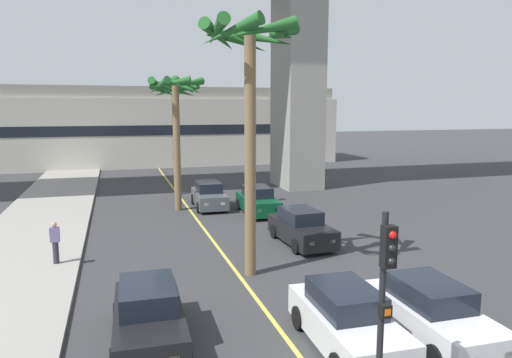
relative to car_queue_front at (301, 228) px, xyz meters
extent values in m
cube|color=#DBCC4C|center=(-3.71, 4.77, -0.72)|extent=(0.14, 56.00, 0.01)
cube|color=gray|center=(5.55, 14.46, 7.74)|extent=(2.80, 4.40, 16.91)
cube|color=beige|center=(-3.71, 32.52, 2.76)|extent=(39.27, 8.00, 6.97)
cube|color=#9C998D|center=(-3.71, 32.52, 6.85)|extent=(38.49, 7.20, 1.20)
cube|color=black|center=(-3.71, 28.50, 3.11)|extent=(35.35, 0.04, 1.00)
cube|color=black|center=(0.00, -0.03, -0.14)|extent=(1.83, 4.15, 0.80)
cube|color=black|center=(0.00, 0.12, 0.54)|extent=(1.46, 2.09, 0.60)
cube|color=#F2EDCC|center=(0.53, -2.03, -0.09)|extent=(0.24, 0.09, 0.14)
cube|color=#F2EDCC|center=(-0.40, -2.06, -0.09)|extent=(0.24, 0.09, 0.14)
cylinder|color=black|center=(0.85, -1.28, -0.40)|extent=(0.24, 0.65, 0.64)
cylinder|color=black|center=(-0.77, -1.33, -0.40)|extent=(0.24, 0.65, 0.64)
cylinder|color=black|center=(0.77, 1.26, -0.40)|extent=(0.24, 0.65, 0.64)
cylinder|color=black|center=(-0.85, 1.21, -0.40)|extent=(0.24, 0.65, 0.64)
cube|color=white|center=(-2.41, -8.84, -0.14)|extent=(1.84, 4.15, 0.80)
cube|color=black|center=(-2.41, -8.69, 0.54)|extent=(1.46, 2.10, 0.60)
cylinder|color=black|center=(-1.65, -10.14, -0.40)|extent=(0.24, 0.65, 0.64)
cylinder|color=black|center=(-1.56, -7.60, -0.40)|extent=(0.24, 0.65, 0.64)
cylinder|color=black|center=(-3.18, -7.55, -0.40)|extent=(0.24, 0.65, 0.64)
cube|color=#0C4728|center=(-0.09, 6.30, -0.14)|extent=(1.84, 4.16, 0.80)
cube|color=black|center=(-0.08, 6.45, 0.54)|extent=(1.46, 2.10, 0.60)
cube|color=#F2EDCC|center=(0.31, 4.28, -0.09)|extent=(0.24, 0.09, 0.14)
cube|color=#F2EDCC|center=(-0.63, 4.31, -0.09)|extent=(0.24, 0.09, 0.14)
cylinder|color=black|center=(0.67, 5.01, -0.40)|extent=(0.24, 0.65, 0.64)
cylinder|color=black|center=(-0.94, 5.06, -0.40)|extent=(0.24, 0.65, 0.64)
cylinder|color=black|center=(0.76, 7.55, -0.40)|extent=(0.24, 0.65, 0.64)
cylinder|color=black|center=(-0.85, 7.60, -0.40)|extent=(0.24, 0.65, 0.64)
cube|color=black|center=(-7.18, -7.17, -0.14)|extent=(1.82, 4.15, 0.80)
cube|color=black|center=(-7.17, -7.02, 0.54)|extent=(1.45, 2.09, 0.60)
cube|color=#F2EDCC|center=(-6.77, -9.20, -0.09)|extent=(0.24, 0.09, 0.14)
cylinder|color=black|center=(-6.41, -8.47, -0.40)|extent=(0.24, 0.65, 0.64)
cylinder|color=black|center=(-6.33, -5.93, -0.40)|extent=(0.24, 0.65, 0.64)
cylinder|color=black|center=(-7.95, -5.88, -0.40)|extent=(0.24, 0.65, 0.64)
cube|color=white|center=(-0.11, -9.15, -0.14)|extent=(1.79, 4.14, 0.80)
cube|color=black|center=(-0.11, -9.00, 0.54)|extent=(1.44, 2.08, 0.60)
cube|color=#F2EDCC|center=(0.31, -11.17, -0.09)|extent=(0.24, 0.09, 0.14)
cylinder|color=black|center=(0.66, -10.44, -0.40)|extent=(0.23, 0.64, 0.64)
cylinder|color=black|center=(-0.95, -10.40, -0.40)|extent=(0.23, 0.64, 0.64)
cylinder|color=black|center=(0.72, -7.90, -0.40)|extent=(0.23, 0.64, 0.64)
cylinder|color=black|center=(-0.89, -7.86, -0.40)|extent=(0.23, 0.64, 0.64)
cube|color=#4C5156|center=(-2.46, 8.71, -0.14)|extent=(1.86, 4.16, 0.80)
cube|color=black|center=(-2.45, 8.86, 0.54)|extent=(1.47, 2.10, 0.60)
cube|color=#F2EDCC|center=(-2.07, 6.68, -0.09)|extent=(0.24, 0.09, 0.14)
cube|color=#F2EDCC|center=(-3.00, 6.72, -0.09)|extent=(0.24, 0.09, 0.14)
cylinder|color=black|center=(-1.70, 7.40, -0.40)|extent=(0.24, 0.65, 0.64)
cylinder|color=black|center=(-3.31, 7.47, -0.40)|extent=(0.24, 0.65, 0.64)
cylinder|color=black|center=(-1.60, 9.95, -0.40)|extent=(0.24, 0.65, 0.64)
cylinder|color=black|center=(-3.22, 10.01, -0.40)|extent=(0.24, 0.65, 0.64)
cylinder|color=black|center=(-3.27, -11.69, 1.38)|extent=(0.12, 0.12, 4.20)
cube|color=black|center=(-3.27, -11.83, 2.88)|extent=(0.24, 0.20, 0.76)
sphere|color=red|center=(-3.27, -11.93, 3.12)|extent=(0.14, 0.14, 0.14)
sphere|color=black|center=(-3.27, -11.93, 2.88)|extent=(0.14, 0.14, 0.14)
sphere|color=black|center=(-3.27, -11.93, 2.64)|extent=(0.14, 0.14, 0.14)
cube|color=black|center=(-3.27, -11.81, 1.68)|extent=(0.20, 0.16, 0.24)
cube|color=orange|center=(-3.27, -11.89, 1.68)|extent=(0.12, 0.03, 0.12)
cylinder|color=brown|center=(-3.74, 13.80, 2.96)|extent=(0.42, 0.42, 7.36)
sphere|color=#236028|center=(-3.74, 13.80, 6.79)|extent=(0.60, 0.60, 0.60)
cone|color=#236028|center=(-2.63, 13.76, 6.54)|extent=(0.51, 2.28, 0.92)
cone|color=#236028|center=(-3.21, 14.78, 6.45)|extent=(2.20, 1.45, 1.07)
cone|color=#236028|center=(-4.41, 14.68, 6.48)|extent=(2.07, 1.72, 1.03)
cone|color=#236028|center=(-4.85, 13.78, 6.58)|extent=(0.47, 2.28, 0.84)
cone|color=#236028|center=(-4.23, 12.79, 6.43)|extent=(2.22, 1.38, 1.11)
cone|color=#236028|center=(-3.10, 12.88, 6.56)|extent=(2.11, 1.66, 0.89)
cylinder|color=brown|center=(-4.35, 8.56, 2.98)|extent=(0.40, 0.40, 7.41)
sphere|color=#236028|center=(-4.35, 8.56, 6.84)|extent=(0.60, 0.60, 0.60)
cone|color=#236028|center=(-3.27, 8.69, 6.59)|extent=(0.70, 2.26, 0.91)
cone|color=#236028|center=(-3.59, 9.34, 6.49)|extent=(1.89, 1.86, 1.08)
cone|color=#236028|center=(-4.72, 9.59, 6.47)|extent=(2.22, 1.17, 1.12)
cone|color=#236028|center=(-5.37, 8.93, 6.52)|extent=(1.17, 2.23, 1.04)
cone|color=#236028|center=(-5.35, 8.12, 6.48)|extent=(1.29, 2.20, 1.10)
cone|color=#236028|center=(-4.70, 7.53, 6.64)|extent=(2.25, 1.13, 0.82)
cone|color=#236028|center=(-3.78, 7.63, 6.65)|extent=(2.13, 1.53, 0.80)
cylinder|color=brown|center=(-3.27, -3.09, 3.59)|extent=(0.40, 0.40, 8.61)
sphere|color=#236028|center=(-3.27, -3.09, 8.04)|extent=(0.60, 0.60, 0.60)
cone|color=#236028|center=(-2.12, -3.19, 7.78)|extent=(0.63, 2.38, 0.94)
cone|color=#236028|center=(-2.49, -2.24, 7.76)|extent=(2.03, 1.92, 0.97)
cone|color=#236028|center=(-3.37, -1.94, 7.70)|extent=(2.37, 0.65, 1.08)
cone|color=#236028|center=(-4.18, -2.37, 7.73)|extent=(1.80, 2.12, 1.02)
cone|color=#236028|center=(-4.43, -3.09, 7.80)|extent=(0.44, 2.36, 0.91)
cone|color=#236028|center=(-4.12, -3.88, 7.71)|extent=(1.91, 2.03, 1.06)
cone|color=#236028|center=(-3.18, -4.25, 7.75)|extent=(2.38, 0.63, 1.00)
cone|color=#236028|center=(-2.43, -3.89, 7.74)|extent=(1.93, 2.01, 1.02)
cylinder|color=#2D2D38|center=(-10.14, -0.18, -0.15)|extent=(0.22, 0.22, 0.85)
cube|color=slate|center=(-10.14, -0.18, 0.56)|extent=(0.34, 0.22, 0.56)
sphere|color=tan|center=(-10.14, -0.18, 0.95)|extent=(0.20, 0.20, 0.20)
camera|label=1|loc=(-7.80, -18.69, 5.29)|focal=32.57mm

